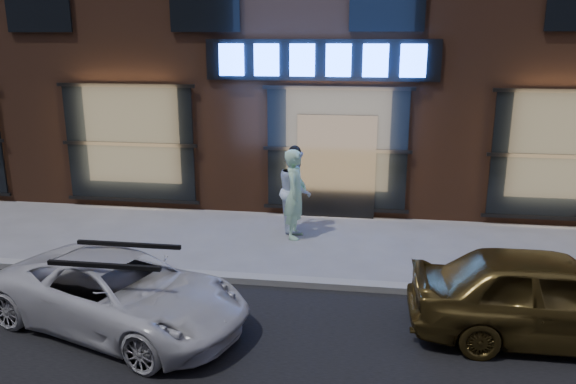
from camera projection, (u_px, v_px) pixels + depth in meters
name	position (u px, v px, depth m)	size (l,w,h in m)	color
ground	(319.00, 287.00, 9.50)	(90.00, 90.00, 0.00)	slate
curb	(320.00, 283.00, 9.48)	(60.00, 0.25, 0.12)	gray
man_bowtie	(295.00, 194.00, 11.63)	(0.69, 0.45, 1.88)	#BEFAC8
man_cap	(295.00, 190.00, 12.12)	(0.87, 0.68, 1.79)	white
white_suv	(120.00, 293.00, 8.06)	(1.77, 3.85, 1.07)	silver
gold_sedan	(550.00, 297.00, 7.68)	(1.52, 3.78, 1.29)	brown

